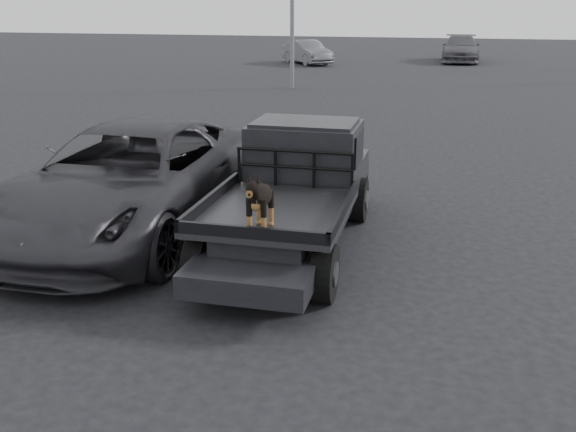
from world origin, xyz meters
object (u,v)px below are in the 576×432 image
(dog, at_px, (260,201))
(distant_car_b, at_px, (461,49))
(distant_car_a, at_px, (307,52))
(parked_suv, at_px, (130,180))
(flatbed_ute, at_px, (291,219))

(dog, distance_m, distant_car_b, 34.55)
(distant_car_a, relative_size, distant_car_b, 0.77)
(parked_suv, bearing_deg, distant_car_b, 80.20)
(flatbed_ute, bearing_deg, distant_car_b, 84.93)
(distant_car_b, bearing_deg, distant_car_a, -157.92)
(dog, relative_size, parked_suv, 0.12)
(flatbed_ute, distance_m, distant_car_b, 32.78)
(dog, xyz_separation_m, distant_car_b, (2.87, 34.42, -0.51))
(parked_suv, distance_m, distant_car_b, 32.96)
(distant_car_a, bearing_deg, parked_suv, -121.99)
(dog, height_order, parked_suv, parked_suv)
(flatbed_ute, xyz_separation_m, parked_suv, (-2.73, 0.17, 0.40))
(dog, bearing_deg, parked_suv, 144.71)
(parked_suv, relative_size, distant_car_a, 1.50)
(distant_car_b, bearing_deg, parked_suv, -99.59)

